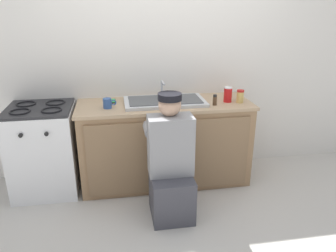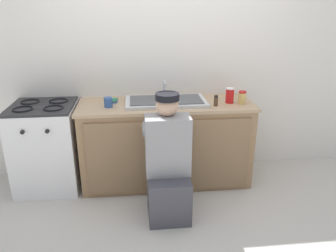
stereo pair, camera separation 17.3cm
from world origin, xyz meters
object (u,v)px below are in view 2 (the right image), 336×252
Objects in this scene: sink_double_basin at (166,101)px; cell_phone at (114,100)px; stove_range at (47,146)px; condiment_jar at (242,97)px; soda_cup_red at (230,96)px; spice_bottle_pepper at (216,101)px; coffee_mug at (109,102)px; plumber_person at (168,167)px.

sink_double_basin is 0.54m from cell_phone.
condiment_jar is (1.95, -0.10, 0.48)m from stove_range.
soda_cup_red is (0.63, -0.06, 0.06)m from sink_double_basin.
spice_bottle_pepper is 1.03m from coffee_mug.
condiment_jar is at bearing -8.11° from sink_double_basin.
coffee_mug is at bearing -179.22° from soda_cup_red.
plumber_person is (-0.04, -0.62, -0.42)m from sink_double_basin.
soda_cup_red is (1.15, -0.20, 0.07)m from cell_phone.
soda_cup_red is at bearing -9.77° from cell_phone.
stove_range is at bearing 173.06° from coffee_mug.
coffee_mug is 0.98× the size of condiment_jar.
stove_range is at bearing 176.94° from condiment_jar.
sink_double_basin reaches higher than coffee_mug.
plumber_person reaches higher than coffee_mug.
soda_cup_red is 0.12m from condiment_jar.
cell_phone is (-0.47, 0.75, 0.40)m from plumber_person.
stove_range is 6.33× the size of cell_phone.
stove_range is 7.04× the size of coffee_mug.
cell_phone is 1.33× the size of spice_bottle_pepper.
sink_double_basin is 5.26× the size of soda_cup_red.
sink_double_basin reaches higher than stove_range.
stove_range is at bearing 152.11° from plumber_person.
plumber_person reaches higher than cell_phone.
sink_double_basin is 0.90× the size of stove_range.
sink_double_basin reaches higher than soda_cup_red.
spice_bottle_pepper is at bearing 42.06° from plumber_person.
plumber_person is at bearing -147.19° from condiment_jar.
spice_bottle_pepper is at bearing -151.61° from soda_cup_red.
plumber_person is at bearing -57.68° from cell_phone.
condiment_jar is at bearing 9.25° from spice_bottle_pepper.
coffee_mug reaches higher than cell_phone.
spice_bottle_pepper reaches higher than stove_range.
cell_phone is (-0.52, 0.13, -0.01)m from sink_double_basin.
sink_double_basin is 6.25× the size of condiment_jar.
plumber_person reaches higher than spice_bottle_pepper.
sink_double_basin is 1.28m from stove_range.
soda_cup_red reaches higher than cell_phone.
stove_range is 1.75m from spice_bottle_pepper.
coffee_mug is at bearing 178.87° from condiment_jar.
plumber_person is 0.87m from coffee_mug.
plumber_person is at bearing -27.89° from stove_range.
spice_bottle_pepper is at bearing -3.92° from coffee_mug.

